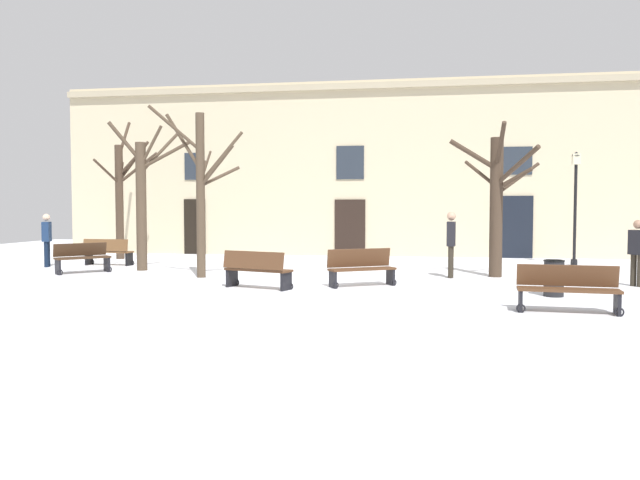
# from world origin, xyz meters

# --- Properties ---
(ground_plane) EXTENTS (38.16, 38.16, 0.00)m
(ground_plane) POSITION_xyz_m (0.00, 0.00, 0.00)
(ground_plane) COLOR white
(building_facade) EXTENTS (23.85, 0.60, 6.93)m
(building_facade) POSITION_xyz_m (0.01, 9.17, 3.52)
(building_facade) COLOR beige
(building_facade) RESTS_ON ground
(tree_left_of_center) EXTENTS (2.54, 2.49, 4.19)m
(tree_left_of_center) POSITION_xyz_m (4.90, 2.11, 2.16)
(tree_left_of_center) COLOR #423326
(tree_left_of_center) RESTS_ON ground
(tree_center) EXTENTS (2.43, 1.35, 4.70)m
(tree_center) POSITION_xyz_m (-3.14, 0.71, 2.51)
(tree_center) COLOR #4C3D2D
(tree_center) RESTS_ON ground
(tree_near_facade) EXTENTS (1.92, 2.46, 5.25)m
(tree_near_facade) POSITION_xyz_m (-8.27, 6.21, 2.47)
(tree_near_facade) COLOR #423326
(tree_near_facade) RESTS_ON ground
(tree_right_of_center) EXTENTS (2.37, 1.52, 4.52)m
(tree_right_of_center) POSITION_xyz_m (-5.59, 2.28, 2.22)
(tree_right_of_center) COLOR #4C3D2D
(tree_right_of_center) RESTS_ON ground
(streetlamp) EXTENTS (0.30, 0.30, 3.78)m
(streetlamp) POSITION_xyz_m (7.91, 6.22, 2.32)
(streetlamp) COLOR black
(streetlamp) RESTS_ON ground
(litter_bin) EXTENTS (0.45, 0.45, 0.80)m
(litter_bin) POSITION_xyz_m (5.70, -1.62, 0.40)
(litter_bin) COLOR black
(litter_bin) RESTS_ON ground
(bench_near_lamp) EXTENTS (1.84, 0.66, 0.87)m
(bench_near_lamp) POSITION_xyz_m (5.52, -3.77, 0.44)
(bench_near_lamp) COLOR #51331E
(bench_near_lamp) RESTS_ON ground
(bench_back_to_back_right) EXTENTS (1.65, 0.55, 0.89)m
(bench_back_to_back_right) POSITION_xyz_m (-7.46, 3.62, 0.46)
(bench_back_to_back_right) COLOR brown
(bench_back_to_back_right) RESTS_ON ground
(bench_by_litter_bin) EXTENTS (1.68, 1.24, 0.92)m
(bench_by_litter_bin) POSITION_xyz_m (1.40, -0.53, 0.46)
(bench_by_litter_bin) COLOR #51331E
(bench_by_litter_bin) RESTS_ON ground
(bench_far_corner) EXTENTS (1.76, 1.03, 0.90)m
(bench_far_corner) POSITION_xyz_m (-1.00, -1.41, 0.46)
(bench_far_corner) COLOR #51331E
(bench_far_corner) RESTS_ON ground
(bench_facing_shops) EXTENTS (1.42, 1.48, 0.88)m
(bench_facing_shops) POSITION_xyz_m (-7.01, 1.24, 0.45)
(bench_facing_shops) COLOR #3D2819
(bench_facing_shops) RESTS_ON ground
(person_near_bench) EXTENTS (0.26, 0.40, 1.81)m
(person_near_bench) POSITION_xyz_m (3.66, 1.70, 1.02)
(person_near_bench) COLOR #2D271E
(person_near_bench) RESTS_ON ground
(person_strolling) EXTENTS (0.33, 0.43, 1.72)m
(person_strolling) POSITION_xyz_m (-9.14, 2.80, 0.96)
(person_strolling) COLOR black
(person_strolling) RESTS_ON ground
(person_crossing_plaza) EXTENTS (0.40, 0.44, 1.63)m
(person_crossing_plaza) POSITION_xyz_m (8.05, 0.48, 0.90)
(person_crossing_plaza) COLOR #2D271E
(person_crossing_plaza) RESTS_ON ground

